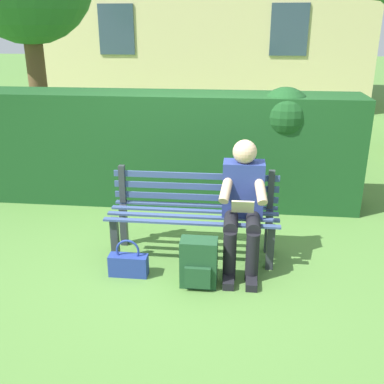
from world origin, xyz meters
The scene contains 6 objects.
ground centered at (0.00, 0.00, 0.00)m, with size 60.00×60.00×0.00m, color #517F38.
park_bench centered at (0.00, -0.07, 0.44)m, with size 1.64×0.50×0.85m.
person_seated centered at (-0.47, 0.10, 0.64)m, with size 0.44×0.73×1.19m.
hedge_backdrop centered at (0.45, -1.47, 0.73)m, with size 4.70×0.76×1.49m.
backpack centered at (-0.10, 0.52, 0.21)m, with size 0.32×0.26×0.44m.
handbag centered at (0.55, 0.43, 0.11)m, with size 0.35×0.13×0.36m.
Camera 1 is at (-0.42, 3.93, 2.17)m, focal length 41.90 mm.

